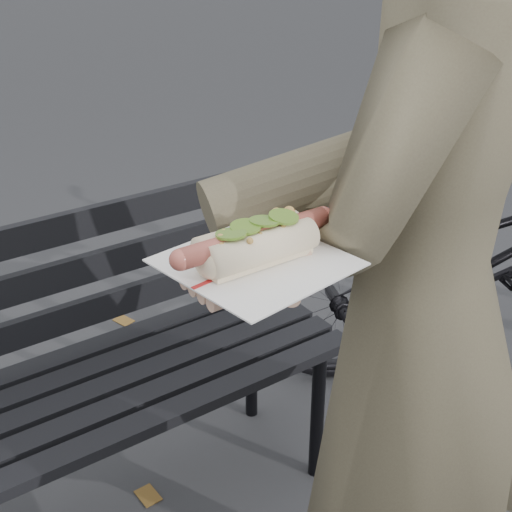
% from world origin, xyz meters
% --- Properties ---
extents(park_bench, '(1.50, 0.44, 0.88)m').
position_xyz_m(park_bench, '(-0.04, 0.94, 0.52)').
color(park_bench, black).
rests_on(park_bench, ground).
extents(bicycle, '(1.80, 1.18, 0.89)m').
position_xyz_m(bicycle, '(1.55, 0.84, 0.45)').
color(bicycle, black).
rests_on(bicycle, ground).
extents(person, '(0.80, 0.67, 1.87)m').
position_xyz_m(person, '(0.38, 0.15, 0.94)').
color(person, brown).
rests_on(person, ground).
extents(held_hotdog, '(0.63, 0.30, 0.20)m').
position_xyz_m(held_hotdog, '(0.17, 0.13, 1.25)').
color(held_hotdog, brown).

